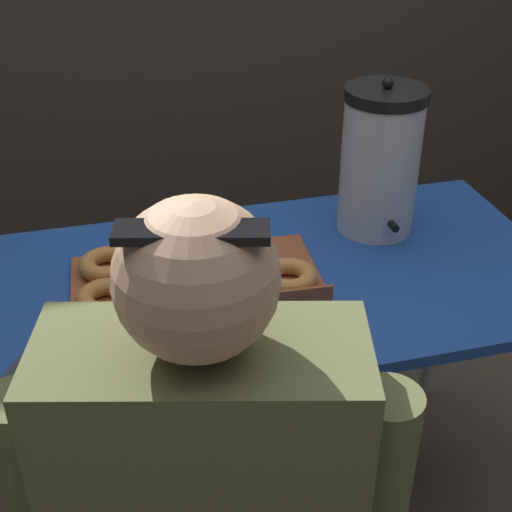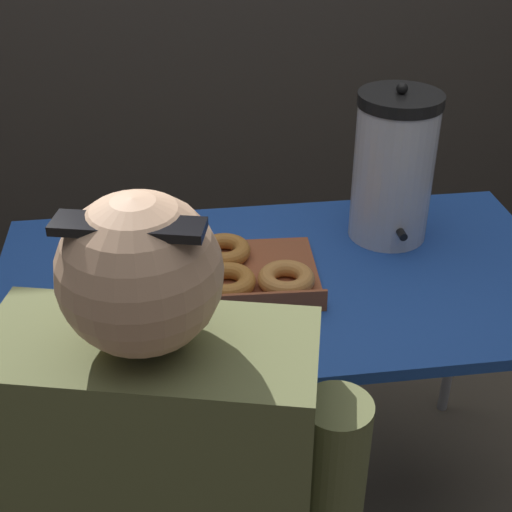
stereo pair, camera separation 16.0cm
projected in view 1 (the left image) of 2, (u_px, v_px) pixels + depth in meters
The scene contains 5 objects.
ground_plane at pixel (276, 501), 2.05m from camera, with size 12.00×12.00×0.00m, color brown.
folding_table at pixel (280, 294), 1.67m from camera, with size 1.31×0.70×0.78m.
donut_box at pixel (189, 277), 1.59m from camera, with size 0.57×0.32×0.05m.
coffee_urn at pixel (380, 161), 1.74m from camera, with size 0.20×0.22×0.39m.
cell_phone at pixel (36, 362), 1.37m from camera, with size 0.13×0.15×0.01m.
Camera 1 is at (-0.40, -1.32, 1.68)m, focal length 50.00 mm.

